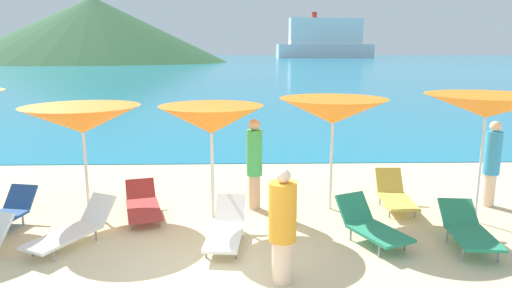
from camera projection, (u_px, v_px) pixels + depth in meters
ground_plane at (227, 146)px, 16.15m from camera, size 50.00×100.00×0.30m
ocean_water at (243, 58)px, 228.37m from camera, size 650.00×440.00×0.02m
headland_hill at (95, 30)px, 136.51m from camera, size 80.02×80.02×19.18m
umbrella_1 at (82, 120)px, 8.77m from camera, size 2.38×2.38×2.11m
umbrella_2 at (211, 120)px, 8.36m from camera, size 2.01×2.01×2.16m
umbrella_3 at (333, 111)px, 8.82m from camera, size 2.32×2.32×2.24m
umbrella_4 at (486, 106)px, 8.08m from camera, size 2.37×2.37×2.38m
lounge_chair_0 at (226, 228)px, 7.57m from camera, size 0.68×1.68×0.60m
lounge_chair_1 at (371, 225)px, 7.56m from camera, size 1.11×1.50×0.68m
lounge_chair_2 at (74, 228)px, 7.48m from camera, size 1.20×1.67×0.66m
lounge_chair_4 at (468, 229)px, 7.35m from camera, size 0.74×1.52×0.61m
lounge_chair_5 at (395, 194)px, 9.20m from camera, size 0.62×1.45×0.69m
lounge_chair_6 at (0, 215)px, 8.07m from camera, size 0.84×1.68×0.64m
lounge_chair_8 at (143, 204)px, 8.74m from camera, size 1.02×1.75×0.55m
beachgoer_0 at (282, 225)px, 6.11m from camera, size 0.38×0.38×1.62m
beachgoer_2 at (492, 161)px, 9.22m from camera, size 0.32×0.32×1.77m
beachgoer_4 at (254, 161)px, 9.04m from camera, size 0.32×0.32×1.84m
cruise_ship at (325, 40)px, 244.71m from camera, size 53.21×13.39×23.81m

